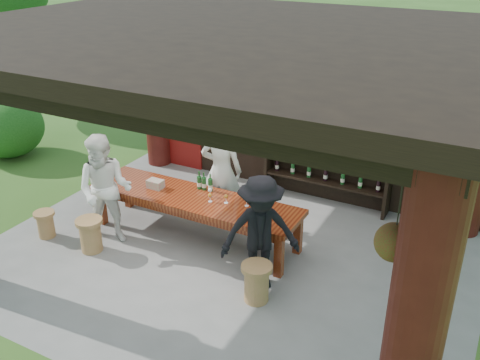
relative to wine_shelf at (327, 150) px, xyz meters
The scene contains 14 objects.
ground 2.75m from the wine_shelf, 105.82° to the right, with size 90.00×90.00×0.00m, color #2D5119.
pavilion 2.40m from the wine_shelf, 109.27° to the right, with size 7.50×6.00×3.60m.
wine_shelf is the anchor object (origin of this frame).
tasting_table 2.67m from the wine_shelf, 123.26° to the right, with size 3.59×0.93×0.75m.
stool_near_left 4.35m from the wine_shelf, 128.90° to the right, with size 0.42×0.42×0.56m.
stool_near_right 3.32m from the wine_shelf, 86.62° to the right, with size 0.43×0.43×0.57m.
stool_far_left 5.02m from the wine_shelf, 137.43° to the right, with size 0.34×0.34×0.45m.
host 2.03m from the wine_shelf, 131.07° to the right, with size 0.70×0.46×1.92m, color silver.
guest_woman 3.95m from the wine_shelf, 131.85° to the right, with size 0.89×0.69×1.83m, color white.
guest_man 2.91m from the wine_shelf, 88.51° to the right, with size 1.11×0.64×1.72m, color black.
table_bottles 2.39m from the wine_shelf, 126.90° to the right, with size 0.29×0.09×0.31m.
table_glasses 2.32m from the wine_shelf, 110.83° to the right, with size 0.98×0.24×0.15m.
napkin_basket 3.13m from the wine_shelf, 134.53° to the right, with size 0.26×0.18×0.14m, color #BF6672.
shrubs 2.20m from the wine_shelf, 40.76° to the right, with size 14.84×8.78×1.36m.
Camera 1 is at (3.51, -6.18, 4.65)m, focal length 40.00 mm.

